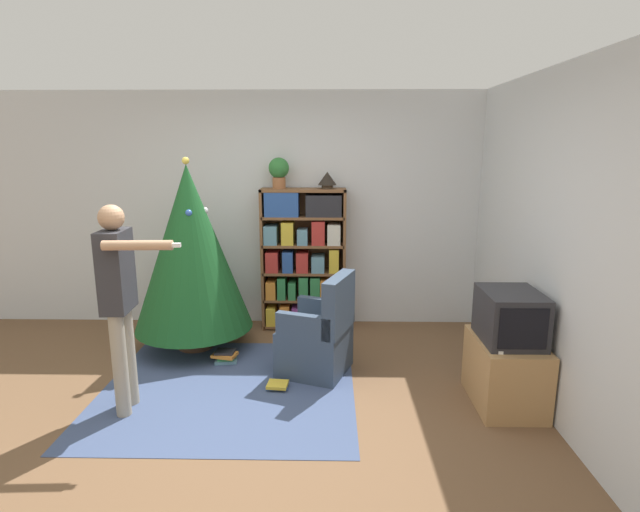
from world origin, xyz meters
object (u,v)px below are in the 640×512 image
object	(u,v)px
bookshelf	(304,257)
television	(510,316)
standing_person	(119,292)
table_lamp	(327,179)
armchair	(319,338)
christmas_tree	(191,249)
potted_plant	(279,171)

from	to	relation	value
bookshelf	television	xyz separation A→B (m)	(1.68, -1.70, -0.08)
bookshelf	standing_person	size ratio (longest dim) A/B	0.97
table_lamp	standing_person	bearing A→B (deg)	-129.72
bookshelf	television	size ratio (longest dim) A/B	2.86
armchair	table_lamp	distance (m)	1.78
christmas_tree	potted_plant	bearing A→B (deg)	36.89
bookshelf	table_lamp	distance (m)	0.90
potted_plant	standing_person	bearing A→B (deg)	-118.87
armchair	table_lamp	size ratio (longest dim) A/B	4.60
bookshelf	potted_plant	size ratio (longest dim) A/B	4.75
christmas_tree	table_lamp	size ratio (longest dim) A/B	9.57
christmas_tree	armchair	world-z (taller)	christmas_tree
bookshelf	christmas_tree	xyz separation A→B (m)	(-1.08, -0.61, 0.22)
bookshelf	armchair	size ratio (longest dim) A/B	1.70
christmas_tree	bookshelf	bearing A→B (deg)	29.36
bookshelf	standing_person	distance (m)	2.25
television	potted_plant	xyz separation A→B (m)	(-1.94, 1.71, 1.02)
christmas_tree	armchair	xyz separation A→B (m)	(1.27, -0.55, -0.71)
christmas_tree	armchair	size ratio (longest dim) A/B	2.08
bookshelf	armchair	distance (m)	1.27
bookshelf	standing_person	xyz separation A→B (m)	(-1.28, -1.84, 0.14)
christmas_tree	armchair	bearing A→B (deg)	-23.50
standing_person	potted_plant	bearing A→B (deg)	148.32
television	armchair	distance (m)	1.63
armchair	standing_person	bearing A→B (deg)	-45.40
bookshelf	armchair	bearing A→B (deg)	-80.55
standing_person	potted_plant	distance (m)	2.26
television	table_lamp	xyz separation A→B (m)	(-1.42, 1.71, 0.93)
potted_plant	christmas_tree	bearing A→B (deg)	-143.11
potted_plant	table_lamp	xyz separation A→B (m)	(0.52, -0.00, -0.09)
christmas_tree	standing_person	xyz separation A→B (m)	(-0.20, -1.23, -0.08)
armchair	standing_person	world-z (taller)	standing_person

